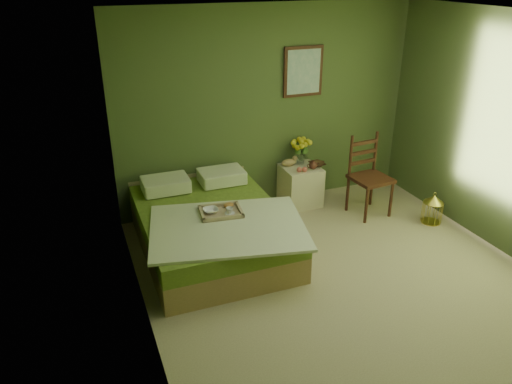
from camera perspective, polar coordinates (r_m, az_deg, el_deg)
name	(u,v)px	position (r m, az deg, el deg)	size (l,w,h in m)	color
floor	(351,288)	(5.26, 10.78, -10.78)	(4.50, 4.50, 0.00)	#C1B38B
ceiling	(377,20)	(4.33, 13.62, 18.59)	(4.50, 4.50, 0.00)	silver
wall_back	(268,109)	(6.53, 1.37, 9.47)	(4.00, 4.00, 0.00)	#465B30
wall_left	(140,205)	(3.98, -13.07, -1.49)	(4.50, 4.50, 0.00)	#465B30
wall_art	(303,72)	(6.59, 5.43, 13.54)	(0.54, 0.04, 0.64)	#38190F
bed	(210,224)	(5.71, -5.28, -3.66)	(1.81, 2.28, 1.41)	tan
nightstand	(300,180)	(6.77, 5.09, 1.42)	(0.49, 0.49, 0.97)	#F1EBC4
chair	(368,170)	(6.60, 12.66, 2.43)	(0.50, 0.50, 1.04)	#38190F
birdcage	(432,209)	(6.69, 19.52, -1.87)	(0.25, 0.25, 0.37)	gold
book_lower	(312,164)	(6.77, 6.46, 3.17)	(0.16, 0.21, 0.02)	#381E0F
book_upper	(312,163)	(6.77, 6.47, 3.33)	(0.15, 0.20, 0.02)	#472819
cereal_bowl	(211,210)	(5.45, -5.20, -2.12)	(0.17, 0.17, 0.04)	white
coffee_cup	(230,211)	(5.39, -3.04, -2.15)	(0.08, 0.08, 0.07)	white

